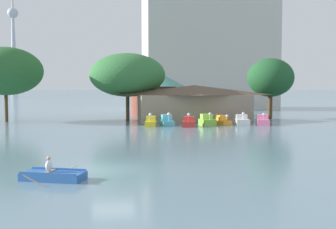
{
  "coord_description": "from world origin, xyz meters",
  "views": [
    {
      "loc": [
        -0.77,
        -24.36,
        4.76
      ],
      "look_at": [
        5.54,
        13.81,
        2.28
      ],
      "focal_mm": 44.34,
      "sensor_mm": 36.0,
      "label": 1
    }
  ],
  "objects_px": {
    "pedal_boat_lime": "(207,121)",
    "pedal_boat_white": "(242,121)",
    "pedal_boat_orange": "(222,121)",
    "pedal_boat_cyan": "(167,121)",
    "pedal_boat_pink": "(263,121)",
    "shoreline_tree_right": "(270,78)",
    "green_roof_pavilion": "(154,88)",
    "boathouse": "(194,103)",
    "pedal_boat_yellow": "(151,122)",
    "shoreline_tree_mid": "(127,75)",
    "rowboat_with_rower": "(53,175)",
    "pedal_boat_red": "(189,123)",
    "distant_broadcast_tower": "(13,30)",
    "shoreline_tree_tall_left": "(5,71)",
    "background_building_block": "(209,48)"
  },
  "relations": [
    {
      "from": "shoreline_tree_right",
      "to": "green_roof_pavilion",
      "type": "bearing_deg",
      "value": 144.42
    },
    {
      "from": "pedal_boat_lime",
      "to": "shoreline_tree_right",
      "type": "height_order",
      "value": "shoreline_tree_right"
    },
    {
      "from": "pedal_boat_orange",
      "to": "background_building_block",
      "type": "height_order",
      "value": "background_building_block"
    },
    {
      "from": "pedal_boat_orange",
      "to": "pedal_boat_cyan",
      "type": "bearing_deg",
      "value": -105.29
    },
    {
      "from": "shoreline_tree_right",
      "to": "distant_broadcast_tower",
      "type": "xyz_separation_m",
      "value": [
        -92.34,
        284.52,
        43.87
      ]
    },
    {
      "from": "pedal_boat_orange",
      "to": "boathouse",
      "type": "xyz_separation_m",
      "value": [
        -2.52,
        5.34,
        2.2
      ]
    },
    {
      "from": "shoreline_tree_tall_left",
      "to": "pedal_boat_cyan",
      "type": "bearing_deg",
      "value": -23.88
    },
    {
      "from": "rowboat_with_rower",
      "to": "pedal_boat_yellow",
      "type": "relative_size",
      "value": 1.26
    },
    {
      "from": "pedal_boat_cyan",
      "to": "shoreline_tree_right",
      "type": "bearing_deg",
      "value": 114.55
    },
    {
      "from": "pedal_boat_white",
      "to": "green_roof_pavilion",
      "type": "relative_size",
      "value": 0.28
    },
    {
      "from": "boathouse",
      "to": "background_building_block",
      "type": "relative_size",
      "value": 0.56
    },
    {
      "from": "pedal_boat_yellow",
      "to": "pedal_boat_red",
      "type": "distance_m",
      "value": 4.76
    },
    {
      "from": "green_roof_pavilion",
      "to": "distant_broadcast_tower",
      "type": "bearing_deg",
      "value": 105.54
    },
    {
      "from": "pedal_boat_red",
      "to": "boathouse",
      "type": "relative_size",
      "value": 0.17
    },
    {
      "from": "boathouse",
      "to": "shoreline_tree_tall_left",
      "type": "xyz_separation_m",
      "value": [
        -26.18,
        4.07,
        4.41
      ]
    },
    {
      "from": "green_roof_pavilion",
      "to": "shoreline_tree_mid",
      "type": "distance_m",
      "value": 12.94
    },
    {
      "from": "pedal_boat_yellow",
      "to": "pedal_boat_pink",
      "type": "distance_m",
      "value": 14.46
    },
    {
      "from": "boathouse",
      "to": "shoreline_tree_tall_left",
      "type": "relative_size",
      "value": 1.6
    },
    {
      "from": "pedal_boat_lime",
      "to": "shoreline_tree_tall_left",
      "type": "distance_m",
      "value": 29.11
    },
    {
      "from": "shoreline_tree_mid",
      "to": "pedal_boat_pink",
      "type": "bearing_deg",
      "value": -30.57
    },
    {
      "from": "pedal_boat_red",
      "to": "boathouse",
      "type": "xyz_separation_m",
      "value": [
        2.37,
        7.48,
        2.18
      ]
    },
    {
      "from": "rowboat_with_rower",
      "to": "pedal_boat_lime",
      "type": "bearing_deg",
      "value": 82.29
    },
    {
      "from": "rowboat_with_rower",
      "to": "shoreline_tree_right",
      "type": "height_order",
      "value": "shoreline_tree_right"
    },
    {
      "from": "pedal_boat_white",
      "to": "background_building_block",
      "type": "height_order",
      "value": "background_building_block"
    },
    {
      "from": "pedal_boat_lime",
      "to": "pedal_boat_pink",
      "type": "xyz_separation_m",
      "value": [
        7.22,
        -0.68,
        -0.05
      ]
    },
    {
      "from": "pedal_boat_orange",
      "to": "shoreline_tree_mid",
      "type": "relative_size",
      "value": 0.26
    },
    {
      "from": "pedal_boat_cyan",
      "to": "pedal_boat_red",
      "type": "distance_m",
      "value": 3.18
    },
    {
      "from": "rowboat_with_rower",
      "to": "distant_broadcast_tower",
      "type": "height_order",
      "value": "distant_broadcast_tower"
    },
    {
      "from": "rowboat_with_rower",
      "to": "pedal_boat_white",
      "type": "relative_size",
      "value": 1.12
    },
    {
      "from": "pedal_boat_yellow",
      "to": "pedal_boat_white",
      "type": "bearing_deg",
      "value": 101.69
    },
    {
      "from": "pedal_boat_yellow",
      "to": "pedal_boat_orange",
      "type": "height_order",
      "value": "pedal_boat_yellow"
    },
    {
      "from": "pedal_boat_orange",
      "to": "distant_broadcast_tower",
      "type": "height_order",
      "value": "distant_broadcast_tower"
    },
    {
      "from": "pedal_boat_pink",
      "to": "pedal_boat_lime",
      "type": "bearing_deg",
      "value": -76.55
    },
    {
      "from": "green_roof_pavilion",
      "to": "shoreline_tree_tall_left",
      "type": "height_order",
      "value": "shoreline_tree_tall_left"
    },
    {
      "from": "rowboat_with_rower",
      "to": "pedal_boat_lime",
      "type": "distance_m",
      "value": 33.25
    },
    {
      "from": "pedal_boat_cyan",
      "to": "distant_broadcast_tower",
      "type": "height_order",
      "value": "distant_broadcast_tower"
    },
    {
      "from": "boathouse",
      "to": "green_roof_pavilion",
      "type": "xyz_separation_m",
      "value": [
        -3.85,
        14.75,
        2.0
      ]
    },
    {
      "from": "pedal_boat_lime",
      "to": "pedal_boat_white",
      "type": "xyz_separation_m",
      "value": [
        4.64,
        0.18,
        -0.05
      ]
    },
    {
      "from": "pedal_boat_lime",
      "to": "shoreline_tree_mid",
      "type": "distance_m",
      "value": 14.53
    },
    {
      "from": "shoreline_tree_mid",
      "to": "background_building_block",
      "type": "distance_m",
      "value": 39.34
    },
    {
      "from": "boathouse",
      "to": "shoreline_tree_mid",
      "type": "distance_m",
      "value": 10.45
    },
    {
      "from": "rowboat_with_rower",
      "to": "pedal_boat_orange",
      "type": "bearing_deg",
      "value": 79.7
    },
    {
      "from": "pedal_boat_lime",
      "to": "pedal_boat_orange",
      "type": "height_order",
      "value": "pedal_boat_lime"
    },
    {
      "from": "pedal_boat_yellow",
      "to": "distant_broadcast_tower",
      "type": "relative_size",
      "value": 0.02
    },
    {
      "from": "pedal_boat_cyan",
      "to": "pedal_boat_lime",
      "type": "xyz_separation_m",
      "value": [
        5.09,
        -0.68,
        0.04
      ]
    },
    {
      "from": "shoreline_tree_right",
      "to": "background_building_block",
      "type": "relative_size",
      "value": 0.31
    },
    {
      "from": "rowboat_with_rower",
      "to": "boathouse",
      "type": "distance_m",
      "value": 38.64
    },
    {
      "from": "shoreline_tree_right",
      "to": "pedal_boat_lime",
      "type": "bearing_deg",
      "value": -143.74
    },
    {
      "from": "pedal_boat_yellow",
      "to": "background_building_block",
      "type": "height_order",
      "value": "background_building_block"
    },
    {
      "from": "pedal_boat_orange",
      "to": "green_roof_pavilion",
      "type": "bearing_deg",
      "value": -178.17
    }
  ]
}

